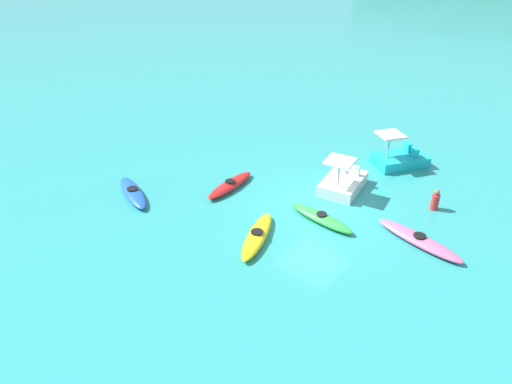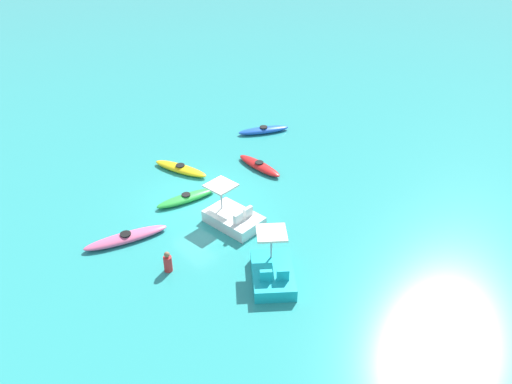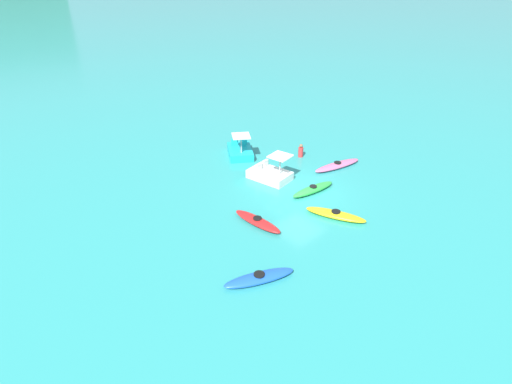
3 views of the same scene
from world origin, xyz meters
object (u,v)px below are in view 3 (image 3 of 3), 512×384
(kayak_pink, at_px, (337,165))
(person_near_shore, at_px, (301,151))
(kayak_green, at_px, (313,189))
(kayak_blue, at_px, (259,278))
(pedal_boat_white, at_px, (270,174))
(kayak_yellow, at_px, (336,215))
(kayak_red, at_px, (257,221))
(pedal_boat_cyan, at_px, (240,151))

(kayak_pink, distance_m, person_near_shore, 2.69)
(kayak_green, xyz_separation_m, kayak_pink, (3.47, 0.99, -0.00))
(person_near_shore, bearing_deg, kayak_blue, -145.78)
(kayak_blue, distance_m, person_near_shore, 12.41)
(kayak_green, height_order, pedal_boat_white, pedal_boat_white)
(pedal_boat_white, bearing_deg, kayak_yellow, -95.88)
(kayak_yellow, relative_size, pedal_boat_white, 1.17)
(kayak_pink, bearing_deg, pedal_boat_white, 156.97)
(kayak_green, xyz_separation_m, pedal_boat_white, (-0.65, 2.75, 0.17))
(kayak_red, relative_size, pedal_boat_white, 1.11)
(pedal_boat_cyan, bearing_deg, kayak_red, -125.11)
(pedal_boat_cyan, distance_m, person_near_shore, 3.95)
(kayak_green, height_order, kayak_yellow, same)
(kayak_yellow, distance_m, person_near_shore, 7.44)
(kayak_red, distance_m, kayak_yellow, 3.95)
(kayak_green, distance_m, person_near_shore, 4.75)
(kayak_yellow, relative_size, pedal_boat_cyan, 1.09)
(kayak_blue, xyz_separation_m, pedal_boat_cyan, (7.49, 9.80, 0.17))
(kayak_red, bearing_deg, kayak_blue, -131.99)
(kayak_green, height_order, kayak_blue, same)
(pedal_boat_cyan, height_order, person_near_shore, pedal_boat_cyan)
(kayak_blue, bearing_deg, pedal_boat_cyan, 52.60)
(kayak_pink, height_order, kayak_blue, same)
(kayak_red, relative_size, person_near_shore, 3.32)
(kayak_red, relative_size, pedal_boat_cyan, 1.03)
(kayak_yellow, bearing_deg, kayak_blue, -171.89)
(kayak_yellow, xyz_separation_m, pedal_boat_cyan, (1.46, 8.94, 0.17))
(kayak_red, distance_m, pedal_boat_white, 4.87)
(pedal_boat_cyan, distance_m, pedal_boat_white, 3.83)
(kayak_pink, xyz_separation_m, pedal_boat_white, (-4.13, 1.75, 0.17))
(kayak_green, distance_m, kayak_blue, 7.96)
(kayak_green, xyz_separation_m, pedal_boat_cyan, (0.27, 6.46, 0.17))
(kayak_pink, bearing_deg, pedal_boat_cyan, 120.38)
(kayak_blue, bearing_deg, kayak_green, 24.81)
(kayak_pink, distance_m, pedal_boat_cyan, 6.34)
(kayak_blue, distance_m, pedal_boat_white, 8.96)
(kayak_green, xyz_separation_m, kayak_red, (-4.47, -0.27, 0.00))
(pedal_boat_cyan, bearing_deg, kayak_green, -92.38)
(kayak_green, height_order, kayak_red, same)
(kayak_green, height_order, kayak_pink, same)
(kayak_yellow, height_order, pedal_boat_white, pedal_boat_white)
(kayak_red, bearing_deg, person_near_shore, 27.55)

